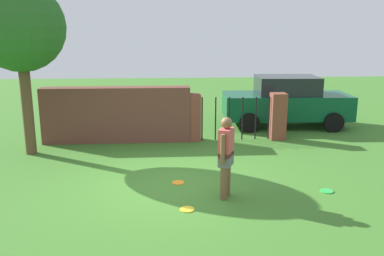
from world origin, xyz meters
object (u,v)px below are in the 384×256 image
object	(u,v)px
car	(286,101)
frisbee_orange	(178,183)
frisbee_green	(327,191)
tree	(20,28)
person	(226,154)
frisbee_yellow	(187,209)

from	to	relation	value
car	frisbee_orange	world-z (taller)	car
frisbee_green	frisbee_orange	bearing A→B (deg)	167.43
tree	frisbee_orange	size ratio (longest dim) A/B	16.43
frisbee_green	frisbee_orange	distance (m)	3.11
tree	car	bearing A→B (deg)	19.41
person	car	distance (m)	6.65
tree	frisbee_green	distance (m)	8.24
frisbee_yellow	tree	bearing A→B (deg)	136.31
person	frisbee_orange	xyz separation A→B (m)	(-0.91, 0.83, -0.89)
car	frisbee_orange	bearing A→B (deg)	-124.11
tree	frisbee_orange	world-z (taller)	tree
car	tree	bearing A→B (deg)	-158.01
frisbee_yellow	car	bearing A→B (deg)	60.36
tree	frisbee_yellow	size ratio (longest dim) A/B	16.43
person	frisbee_orange	size ratio (longest dim) A/B	6.00
frisbee_green	frisbee_yellow	world-z (taller)	same
tree	frisbee_yellow	bearing A→B (deg)	-43.69
frisbee_orange	frisbee_yellow	xyz separation A→B (m)	(0.12, -1.37, 0.00)
tree	car	xyz separation A→B (m)	(7.70, 2.71, -2.41)
frisbee_yellow	person	bearing A→B (deg)	34.83
tree	car	distance (m)	8.51
tree	car	size ratio (longest dim) A/B	1.04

